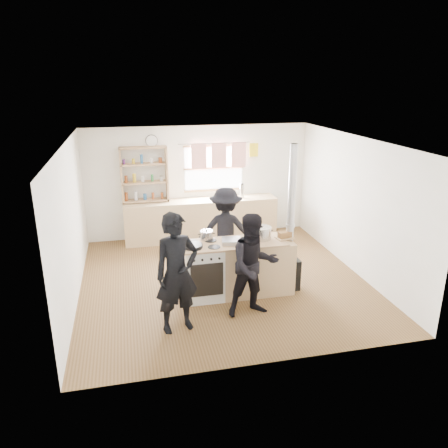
% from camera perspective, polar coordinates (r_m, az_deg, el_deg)
% --- Properties ---
extents(ground, '(5.00, 5.00, 0.01)m').
position_cam_1_polar(ground, '(7.98, -0.14, -7.31)').
color(ground, brown).
rests_on(ground, ground).
extents(back_counter, '(3.40, 0.55, 0.90)m').
position_cam_1_polar(back_counter, '(9.84, -2.99, 0.62)').
color(back_counter, tan).
rests_on(back_counter, ground).
extents(shelving_unit, '(1.00, 0.28, 1.20)m').
position_cam_1_polar(shelving_unit, '(9.56, -10.37, 6.40)').
color(shelving_unit, tan).
rests_on(shelving_unit, back_counter).
extents(thermos, '(0.10, 0.10, 0.31)m').
position_cam_1_polar(thermos, '(9.86, 2.34, 4.34)').
color(thermos, silver).
rests_on(thermos, back_counter).
extents(cooking_island, '(1.97, 0.64, 0.93)m').
position_cam_1_polar(cooking_island, '(7.33, 1.91, -5.72)').
color(cooking_island, white).
rests_on(cooking_island, ground).
extents(skillet_greens, '(0.44, 0.44, 0.05)m').
position_cam_1_polar(skillet_greens, '(6.92, -4.11, -2.83)').
color(skillet_greens, black).
rests_on(skillet_greens, cooking_island).
extents(roast_tray, '(0.35, 0.34, 0.07)m').
position_cam_1_polar(roast_tray, '(7.08, 0.96, -2.21)').
color(roast_tray, silver).
rests_on(roast_tray, cooking_island).
extents(stockpot_stove, '(0.22, 0.22, 0.18)m').
position_cam_1_polar(stockpot_stove, '(7.22, -2.29, -1.46)').
color(stockpot_stove, '#B5B5B8').
rests_on(stockpot_stove, cooking_island).
extents(stockpot_counter, '(0.32, 0.32, 0.23)m').
position_cam_1_polar(stockpot_counter, '(7.25, 4.94, -1.18)').
color(stockpot_counter, '#BBBBBE').
rests_on(stockpot_counter, cooking_island).
extents(bread_board, '(0.31, 0.24, 0.12)m').
position_cam_1_polar(bread_board, '(7.34, 7.94, -1.51)').
color(bread_board, tan).
rests_on(bread_board, cooking_island).
extents(flue_heater, '(0.35, 0.35, 2.50)m').
position_cam_1_polar(flue_heater, '(7.52, 8.46, -3.79)').
color(flue_heater, black).
rests_on(flue_heater, ground).
extents(person_near_left, '(0.73, 0.57, 1.76)m').
position_cam_1_polar(person_near_left, '(6.18, -6.17, -6.42)').
color(person_near_left, black).
rests_on(person_near_left, ground).
extents(person_near_right, '(0.84, 0.68, 1.61)m').
position_cam_1_polar(person_near_right, '(6.58, 3.91, -5.46)').
color(person_near_right, black).
rests_on(person_near_right, ground).
extents(person_far, '(1.16, 0.85, 1.61)m').
position_cam_1_polar(person_far, '(8.04, 0.22, -0.83)').
color(person_far, black).
rests_on(person_far, ground).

